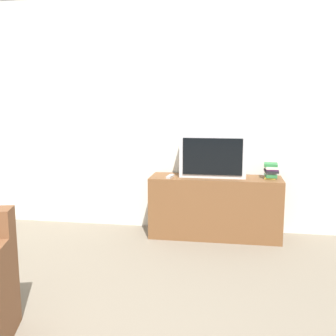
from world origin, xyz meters
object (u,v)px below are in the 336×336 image
at_px(tv_stand, 215,207).
at_px(television, 213,155).
at_px(book_stack, 271,170).
at_px(remote_on_stand, 170,176).

distance_m(tv_stand, television, 0.57).
xyz_separation_m(television, book_stack, (0.61, -0.03, -0.15)).
distance_m(tv_stand, remote_on_stand, 0.59).
relative_size(tv_stand, remote_on_stand, 8.31).
bearing_deg(remote_on_stand, tv_stand, 10.64).
bearing_deg(book_stack, television, 177.45).
xyz_separation_m(tv_stand, television, (-0.03, 0.06, 0.56)).
height_order(tv_stand, book_stack, book_stack).
bearing_deg(television, remote_on_stand, -161.09).
bearing_deg(remote_on_stand, television, 18.91).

